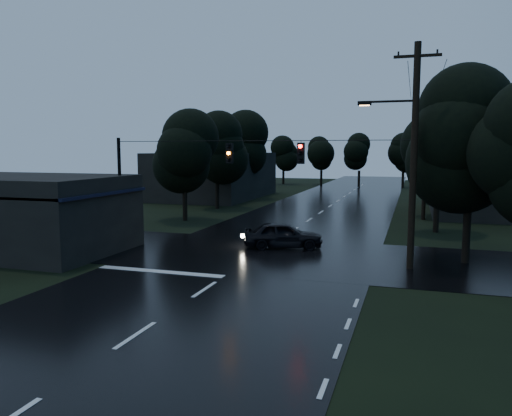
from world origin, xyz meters
The scene contains 18 objects.
ground centered at (0.00, 0.00, 0.00)m, with size 160.00×160.00×0.00m, color black.
main_road centered at (0.00, 30.00, 0.00)m, with size 12.00×120.00×0.02m, color black.
cross_street centered at (0.00, 12.00, 0.00)m, with size 60.00×9.00×0.02m, color black.
storefront centered at (-12.95, 9.00, 2.02)m, with size 12.15×7.00×4.00m.
building_far_right centered at (14.00, 34.00, 2.20)m, with size 10.00×14.00×4.40m, color black.
building_far_left centered at (-14.00, 40.00, 2.50)m, with size 10.00×16.00×5.00m, color black.
utility_pole_main centered at (7.41, 11.00, 5.26)m, with size 3.50×0.30×10.00m.
utility_pole_far centered at (8.30, 28.00, 3.88)m, with size 2.00×0.30×7.50m.
anchor_pole_left centered at (-7.50, 11.00, 3.00)m, with size 0.18×0.18×6.00m, color black.
span_signals centered at (0.56, 10.99, 5.24)m, with size 15.00×0.37×1.12m.
tree_corner_near centered at (10.00, 13.00, 5.99)m, with size 4.48×4.48×9.44m.
tree_left_a centered at (-9.00, 22.00, 5.24)m, with size 3.92×3.92×8.26m.
tree_left_b centered at (-9.60, 30.00, 5.62)m, with size 4.20×4.20×8.85m.
tree_left_c centered at (-10.20, 40.00, 5.99)m, with size 4.48×4.48×9.44m.
tree_right_a centered at (9.00, 22.00, 5.62)m, with size 4.20×4.20×8.85m.
tree_right_b centered at (9.60, 30.00, 5.99)m, with size 4.48×4.48×9.44m.
tree_right_c centered at (10.20, 40.00, 6.37)m, with size 4.76×4.76×10.03m.
car centered at (0.82, 13.90, 0.73)m, with size 1.73×4.29×1.46m, color black.
Camera 1 is at (7.55, -12.22, 5.38)m, focal length 35.00 mm.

